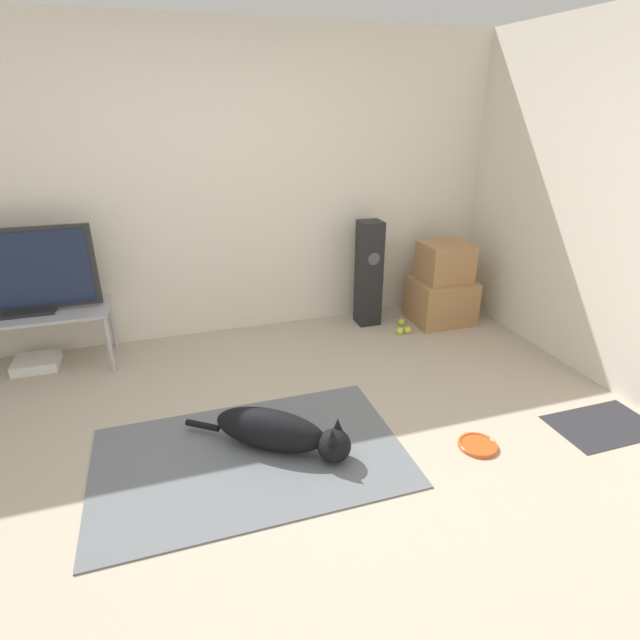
# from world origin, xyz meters

# --- Properties ---
(ground_plane) EXTENTS (12.00, 12.00, 0.00)m
(ground_plane) POSITION_xyz_m (0.00, 0.00, 0.00)
(ground_plane) COLOR #B2A38E
(wall_back) EXTENTS (8.00, 0.06, 2.55)m
(wall_back) POSITION_xyz_m (0.00, 2.10, 1.27)
(wall_back) COLOR silver
(wall_back) RESTS_ON ground_plane
(area_rug) EXTENTS (1.81, 1.13, 0.01)m
(area_rug) POSITION_xyz_m (-0.08, 0.18, 0.01)
(area_rug) COLOR slate
(area_rug) RESTS_ON ground_plane
(dog) EXTENTS (0.91, 0.69, 0.26)m
(dog) POSITION_xyz_m (0.11, 0.19, 0.14)
(dog) COLOR black
(dog) RESTS_ON area_rug
(frisbee) EXTENTS (0.24, 0.24, 0.03)m
(frisbee) POSITION_xyz_m (1.27, -0.15, 0.01)
(frisbee) COLOR #DB511E
(frisbee) RESTS_ON ground_plane
(cardboard_box_lower) EXTENTS (0.55, 0.48, 0.41)m
(cardboard_box_lower) POSITION_xyz_m (2.04, 1.65, 0.21)
(cardboard_box_lower) COLOR #A87A4C
(cardboard_box_lower) RESTS_ON ground_plane
(cardboard_box_upper) EXTENTS (0.44, 0.38, 0.35)m
(cardboard_box_upper) POSITION_xyz_m (2.05, 1.65, 0.59)
(cardboard_box_upper) COLOR #A87A4C
(cardboard_box_upper) RESTS_ON cardboard_box_lower
(floor_speaker) EXTENTS (0.21, 0.21, 0.98)m
(floor_speaker) POSITION_xyz_m (1.36, 1.82, 0.49)
(floor_speaker) COLOR black
(floor_speaker) RESTS_ON ground_plane
(tv_stand) EXTENTS (1.13, 0.49, 0.47)m
(tv_stand) POSITION_xyz_m (-1.45, 1.78, 0.42)
(tv_stand) COLOR #A8A8AD
(tv_stand) RESTS_ON ground_plane
(tv) EXTENTS (1.05, 0.20, 0.65)m
(tv) POSITION_xyz_m (-1.45, 1.78, 0.80)
(tv) COLOR #232326
(tv) RESTS_ON tv_stand
(tennis_ball_by_boxes) EXTENTS (0.07, 0.07, 0.07)m
(tennis_ball_by_boxes) POSITION_xyz_m (1.62, 1.48, 0.03)
(tennis_ball_by_boxes) COLOR #C6E033
(tennis_ball_by_boxes) RESTS_ON ground_plane
(tennis_ball_near_speaker) EXTENTS (0.07, 0.07, 0.07)m
(tennis_ball_near_speaker) POSITION_xyz_m (1.54, 1.48, 0.03)
(tennis_ball_near_speaker) COLOR #C6E033
(tennis_ball_near_speaker) RESTS_ON ground_plane
(tennis_ball_loose_on_carpet) EXTENTS (0.07, 0.07, 0.07)m
(tennis_ball_loose_on_carpet) POSITION_xyz_m (1.65, 1.66, 0.03)
(tennis_ball_loose_on_carpet) COLOR #C6E033
(tennis_ball_loose_on_carpet) RESTS_ON ground_plane
(game_console) EXTENTS (0.33, 0.30, 0.08)m
(game_console) POSITION_xyz_m (-1.50, 1.80, 0.04)
(game_console) COLOR white
(game_console) RESTS_ON ground_plane
(door_mat) EXTENTS (0.67, 0.43, 0.01)m
(door_mat) POSITION_xyz_m (2.18, -0.21, 0.00)
(door_mat) COLOR #28282D
(door_mat) RESTS_ON ground_plane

